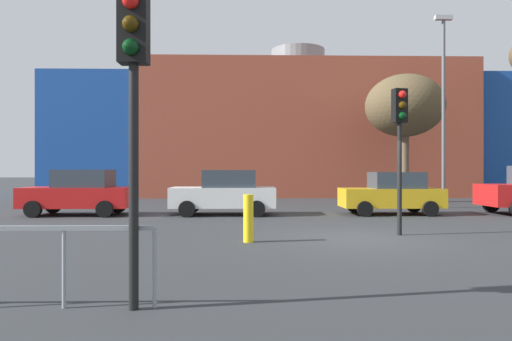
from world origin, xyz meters
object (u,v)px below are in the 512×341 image
parked_car_1 (225,193)px  bollard_yellow_0 (248,218)px  traffic_light_island (400,127)px  traffic_light_near_left (133,75)px  street_lamp (443,100)px  parked_car_0 (79,193)px  parked_car_2 (392,193)px  bare_tree_0 (405,106)px

parked_car_1 → bollard_yellow_0: 6.79m
parked_car_1 → traffic_light_island: size_ratio=1.03×
traffic_light_near_left → street_lamp: (10.43, 15.00, 2.03)m
parked_car_1 → street_lamp: size_ratio=0.45×
parked_car_0 → street_lamp: 16.21m
parked_car_0 → parked_car_2: (12.07, -0.00, -0.05)m
parked_car_0 → street_lamp: street_lamp is taller
traffic_light_near_left → bare_tree_0: size_ratio=0.57×
traffic_light_near_left → bare_tree_0: bearing=153.6°
parked_car_1 → traffic_light_near_left: traffic_light_near_left is taller
parked_car_1 → street_lamp: bearing=-163.1°
parked_car_1 → street_lamp: street_lamp is taller
traffic_light_island → bollard_yellow_0: (-4.03, -1.07, -2.29)m
bare_tree_0 → street_lamp: street_lamp is taller
parked_car_2 → traffic_light_island: 6.23m
street_lamp → bollard_yellow_0: bearing=-132.8°
parked_car_1 → bollard_yellow_0: (0.86, -6.72, -0.29)m
traffic_light_island → bare_tree_0: bare_tree_0 is taller
parked_car_0 → traffic_light_near_left: 13.16m
traffic_light_near_left → street_lamp: bearing=146.8°
bollard_yellow_0 → street_lamp: 13.92m
traffic_light_near_left → street_lamp: street_lamp is taller
street_lamp → traffic_light_near_left: bearing=-124.8°
bollard_yellow_0 → parked_car_2: bearing=50.0°
traffic_light_near_left → traffic_light_island: 8.40m
parked_car_2 → bare_tree_0: size_ratio=0.56×
traffic_light_near_left → bollard_yellow_0: (1.46, 5.29, -2.33)m
street_lamp → traffic_light_island: bearing=-119.8°
parked_car_0 → parked_car_1: bearing=180.0°
traffic_light_near_left → bare_tree_0: bare_tree_0 is taller
parked_car_0 → traffic_light_near_left: size_ratio=1.02×
parked_car_0 → bollard_yellow_0: parked_car_0 is taller
parked_car_2 → bollard_yellow_0: bearing=50.0°
parked_car_0 → parked_car_1: (5.56, -0.00, -0.01)m
traffic_light_island → bollard_yellow_0: 4.75m
bollard_yellow_0 → street_lamp: size_ratio=0.13×
bare_tree_0 → bollard_yellow_0: (-8.48, -13.38, -4.58)m
parked_car_0 → traffic_light_island: bearing=151.6°
traffic_light_island → bare_tree_0: size_ratio=0.57×
traffic_light_near_left → bollard_yellow_0: 5.96m
traffic_light_island → street_lamp: bearing=138.5°
bare_tree_0 → parked_car_2: bearing=-113.1°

